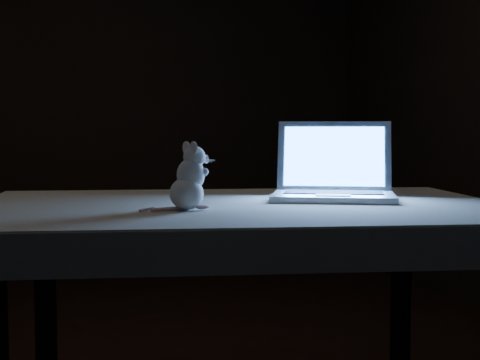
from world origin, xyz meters
name	(u,v)px	position (x,y,z in m)	size (l,w,h in m)	color
back_wall	(55,91)	(0.00, 2.50, 1.30)	(4.50, 0.04, 2.60)	black
table	(239,336)	(0.29, -0.50, 0.40)	(1.49, 0.96, 0.80)	black
tablecloth	(243,222)	(0.29, -0.53, 0.76)	(1.59, 1.06, 0.10)	beige
laptop	(334,159)	(0.61, -0.49, 0.94)	(0.38, 0.34, 0.26)	silver
plush_mouse	(186,176)	(0.10, -0.62, 0.90)	(0.14, 0.14, 0.19)	white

